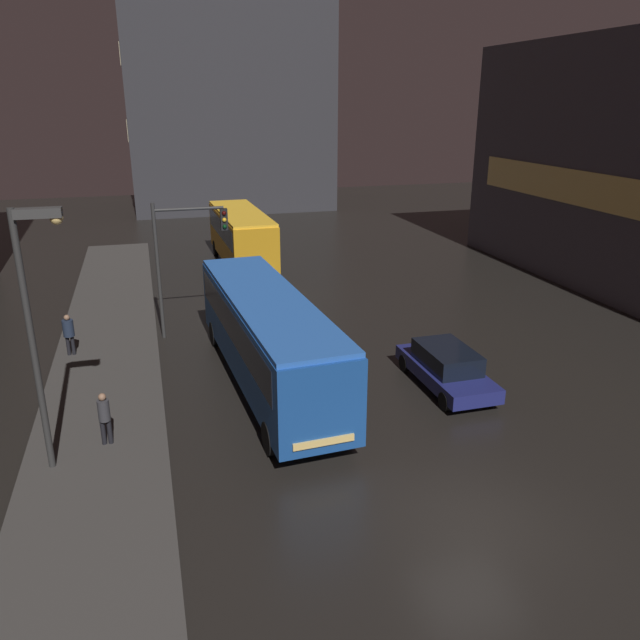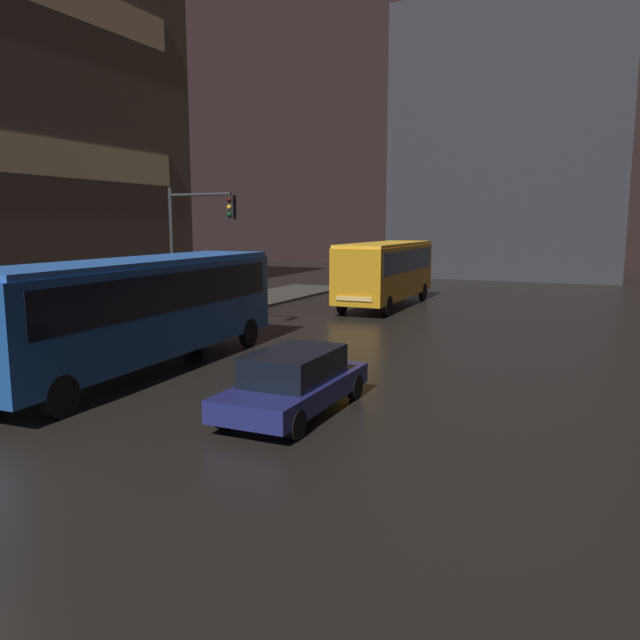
% 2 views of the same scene
% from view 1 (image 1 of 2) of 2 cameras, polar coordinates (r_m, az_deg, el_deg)
% --- Properties ---
extents(ground_plane, '(120.00, 120.00, 0.00)m').
position_cam_1_polar(ground_plane, '(16.45, 13.79, -17.48)').
color(ground_plane, black).
extents(sidewalk_left, '(4.00, 48.00, 0.15)m').
position_cam_1_polar(sidewalk_left, '(23.40, -19.16, -6.08)').
color(sidewalk_left, '#3D3A38').
rests_on(sidewalk_left, ground).
extents(building_far_backdrop, '(18.07, 12.00, 21.61)m').
position_cam_1_polar(building_far_backdrop, '(62.05, -8.62, 20.26)').
color(building_far_backdrop, '#2D2D33').
rests_on(building_far_backdrop, ground).
extents(bus_near, '(3.22, 12.03, 3.36)m').
position_cam_1_polar(bus_near, '(21.97, -4.84, -1.02)').
color(bus_near, '#194793').
rests_on(bus_near, ground).
extents(bus_far, '(2.79, 9.75, 3.41)m').
position_cam_1_polar(bus_far, '(38.57, -7.20, 7.90)').
color(bus_far, orange).
rests_on(bus_far, ground).
extents(car_taxi, '(1.95, 4.75, 1.48)m').
position_cam_1_polar(car_taxi, '(22.72, 11.46, -4.22)').
color(car_taxi, navy).
rests_on(car_taxi, ground).
extents(pedestrian_near, '(0.54, 0.54, 1.68)m').
position_cam_1_polar(pedestrian_near, '(26.45, -22.00, -0.92)').
color(pedestrian_near, black).
rests_on(pedestrian_near, sidewalk_left).
extents(pedestrian_mid, '(0.43, 0.43, 1.63)m').
position_cam_1_polar(pedestrian_mid, '(19.37, -19.12, -8.20)').
color(pedestrian_mid, black).
rests_on(pedestrian_mid, sidewalk_left).
extents(traffic_light_main, '(3.08, 0.35, 5.81)m').
position_cam_1_polar(traffic_light_main, '(26.83, -12.43, 6.53)').
color(traffic_light_main, '#2D2D2D').
rests_on(traffic_light_main, ground).
extents(street_lamp_sidewalk, '(1.25, 0.36, 7.15)m').
position_cam_1_polar(street_lamp_sidewalk, '(17.34, -24.52, 1.57)').
color(street_lamp_sidewalk, '#2D2D2D').
rests_on(street_lamp_sidewalk, sidewalk_left).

